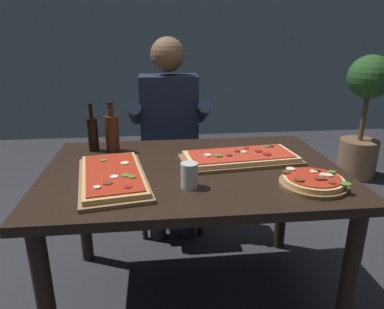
{
  "coord_description": "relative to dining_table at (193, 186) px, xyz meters",
  "views": [
    {
      "loc": [
        -0.18,
        -1.57,
        1.35
      ],
      "look_at": [
        0.0,
        0.05,
        0.79
      ],
      "focal_mm": 33.13,
      "sensor_mm": 36.0,
      "label": 1
    }
  ],
  "objects": [
    {
      "name": "seated_diner",
      "position": [
        -0.08,
        0.74,
        0.1
      ],
      "size": [
        0.53,
        0.41,
        1.33
      ],
      "color": "#23232D",
      "rests_on": "ground_plane"
    },
    {
      "name": "oil_bottle_amber",
      "position": [
        -0.51,
        0.32,
        0.19
      ],
      "size": [
        0.06,
        0.06,
        0.26
      ],
      "color": "black",
      "rests_on": "dining_table"
    },
    {
      "name": "pizza_rectangular_left",
      "position": [
        -0.37,
        -0.11,
        0.11
      ],
      "size": [
        0.37,
        0.59,
        0.05
      ],
      "color": "olive",
      "rests_on": "dining_table"
    },
    {
      "name": "ground_plane",
      "position": [
        0.0,
        0.0,
        -0.64
      ],
      "size": [
        6.4,
        6.4,
        0.0
      ],
      "primitive_type": "plane",
      "color": "#2D2D33"
    },
    {
      "name": "diner_chair",
      "position": [
        -0.08,
        0.86,
        -0.16
      ],
      "size": [
        0.44,
        0.44,
        0.87
      ],
      "color": "black",
      "rests_on": "ground_plane"
    },
    {
      "name": "dining_table",
      "position": [
        0.0,
        0.0,
        0.0
      ],
      "size": [
        1.4,
        0.96,
        0.74
      ],
      "color": "black",
      "rests_on": "ground_plane"
    },
    {
      "name": "pizza_rectangular_front",
      "position": [
        0.25,
        0.06,
        0.12
      ],
      "size": [
        0.61,
        0.33,
        0.05
      ],
      "color": "brown",
      "rests_on": "dining_table"
    },
    {
      "name": "potted_plant_corner",
      "position": [
        1.8,
        1.52,
        -0.02
      ],
      "size": [
        0.4,
        0.4,
        1.17
      ],
      "color": "#846042",
      "rests_on": "ground_plane"
    },
    {
      "name": "tumbler_near_camera",
      "position": [
        -0.04,
        -0.22,
        0.15
      ],
      "size": [
        0.07,
        0.07,
        0.11
      ],
      "color": "silver",
      "rests_on": "dining_table"
    },
    {
      "name": "pizza_round_far",
      "position": [
        0.48,
        -0.27,
        0.12
      ],
      "size": [
        0.28,
        0.28,
        0.05
      ],
      "color": "brown",
      "rests_on": "dining_table"
    },
    {
      "name": "wine_bottle_dark",
      "position": [
        -0.4,
        0.31,
        0.2
      ],
      "size": [
        0.07,
        0.07,
        0.27
      ],
      "color": "#47230F",
      "rests_on": "dining_table"
    }
  ]
}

